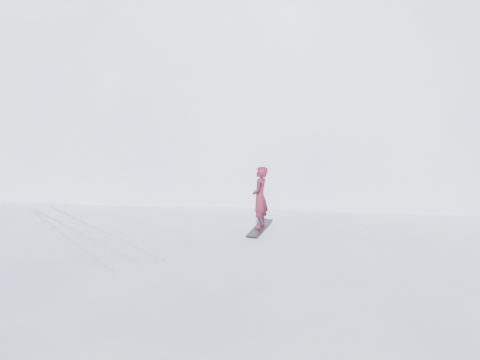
# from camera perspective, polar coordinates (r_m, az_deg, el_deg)

# --- Properties ---
(near_ridge) EXTENTS (36.00, 28.00, 4.80)m
(near_ridge) POSITION_cam_1_polar(r_m,az_deg,el_deg) (14.73, -8.01, -14.43)
(near_ridge) COLOR white
(near_ridge) RESTS_ON ground
(summit_peak) EXTENTS (60.00, 56.00, 56.00)m
(summit_peak) POSITION_cam_1_polar(r_m,az_deg,el_deg) (44.25, 5.38, 3.65)
(summit_peak) COLOR white
(summit_peak) RESTS_ON ground
(peak_shoulder) EXTENTS (28.00, 24.00, 18.00)m
(peak_shoulder) POSITION_cam_1_polar(r_m,az_deg,el_deg) (33.03, -5.29, 0.71)
(peak_shoulder) COLOR white
(peak_shoulder) RESTS_ON ground
(wind_bumps) EXTENTS (16.00, 14.40, 1.00)m
(wind_bumps) POSITION_cam_1_polar(r_m,az_deg,el_deg) (13.53, -12.82, -17.21)
(wind_bumps) COLOR white
(wind_bumps) RESTS_ON ground
(snowboard) EXTENTS (1.40, 1.28, 0.03)m
(snowboard) POSITION_cam_1_polar(r_m,az_deg,el_deg) (13.99, 2.12, -5.10)
(snowboard) COLOR black
(snowboard) RESTS_ON near_ridge
(snowboarder) EXTENTS (0.69, 0.68, 1.61)m
(snowboarder) POSITION_cam_1_polar(r_m,az_deg,el_deg) (13.77, 2.15, -1.85)
(snowboarder) COLOR maroon
(snowboarder) RESTS_ON snowboard
(board_tracks) EXTENTS (1.75, 5.98, 0.04)m
(board_tracks) POSITION_cam_1_polar(r_m,az_deg,el_deg) (14.22, -16.59, -5.31)
(board_tracks) COLOR silver
(board_tracks) RESTS_ON ground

